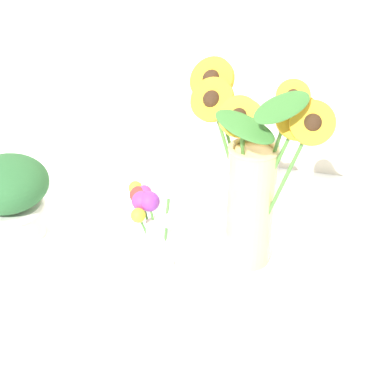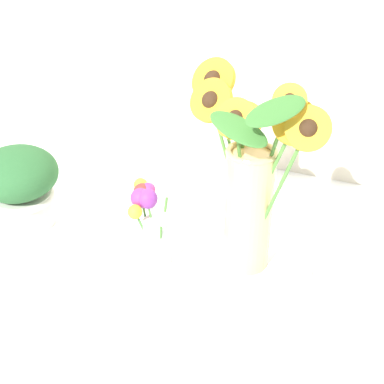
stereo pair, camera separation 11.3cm
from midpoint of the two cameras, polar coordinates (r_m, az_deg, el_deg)
ground_plane at (r=1.17m, az=-5.05°, el=-8.14°), size 6.00×6.00×0.00m
serving_tray at (r=1.21m, az=-2.68°, el=-6.21°), size 0.54×0.54×0.02m
mason_jar_sunflowers at (r=1.07m, az=3.35°, el=1.02°), size 0.31×0.18×0.43m
vase_small_center at (r=1.11m, az=-6.76°, el=-4.03°), size 0.11×0.09×0.18m
vase_bulb_right at (r=1.23m, az=-7.87°, el=-1.93°), size 0.07×0.06×0.12m
potted_plant at (r=1.30m, az=-21.35°, el=-0.32°), size 0.19×0.19×0.20m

